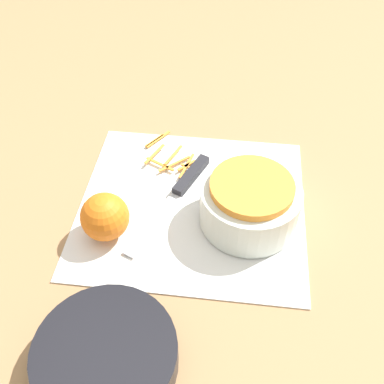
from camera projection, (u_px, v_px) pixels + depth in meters
The scene contains 7 objects.
ground_plane at pixel (192, 205), 0.82m from camera, with size 4.00×4.00×0.00m, color #9E754C.
cutting_board at pixel (192, 204), 0.82m from camera, with size 0.41×0.38×0.01m.
bowl_speckled at pixel (250, 202), 0.76m from camera, with size 0.17×0.17×0.09m.
bowl_dark at pixel (106, 356), 0.60m from camera, with size 0.20×0.20×0.05m.
knife at pixel (183, 185), 0.84m from camera, with size 0.12×0.25×0.02m.
orange_left at pixel (105, 217), 0.74m from camera, with size 0.08×0.08×0.08m.
peel_pile at pixel (170, 157), 0.90m from camera, with size 0.12×0.14×0.01m.
Camera 1 is at (-0.06, 0.54, 0.62)m, focal length 42.00 mm.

